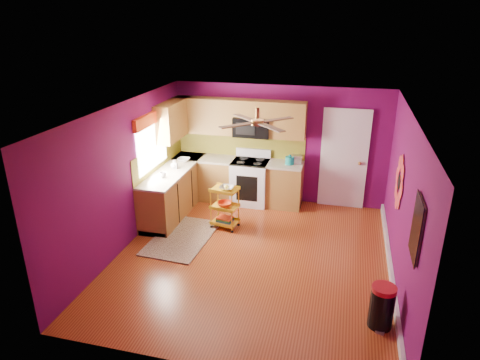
# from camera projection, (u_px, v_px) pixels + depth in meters

# --- Properties ---
(ground) EXTENTS (5.00, 5.00, 0.00)m
(ground) POSITION_uv_depth(u_px,v_px,m) (253.00, 257.00, 7.24)
(ground) COLOR maroon
(ground) RESTS_ON ground
(room_envelope) EXTENTS (4.54, 5.04, 2.52)m
(room_envelope) POSITION_uv_depth(u_px,v_px,m) (256.00, 166.00, 6.64)
(room_envelope) COLOR #600B4B
(room_envelope) RESTS_ON ground
(lower_cabinets) EXTENTS (2.81, 2.31, 0.94)m
(lower_cabinets) POSITION_uv_depth(u_px,v_px,m) (210.00, 186.00, 9.03)
(lower_cabinets) COLOR brown
(lower_cabinets) RESTS_ON ground
(electric_range) EXTENTS (0.76, 0.66, 1.13)m
(electric_range) POSITION_uv_depth(u_px,v_px,m) (250.00, 181.00, 9.15)
(electric_range) COLOR white
(electric_range) RESTS_ON ground
(upper_cabinetry) EXTENTS (2.80, 2.30, 1.26)m
(upper_cabinetry) POSITION_uv_depth(u_px,v_px,m) (218.00, 119.00, 8.83)
(upper_cabinetry) COLOR brown
(upper_cabinetry) RESTS_ON ground
(left_window) EXTENTS (0.08, 1.35, 1.08)m
(left_window) POSITION_uv_depth(u_px,v_px,m) (152.00, 133.00, 8.06)
(left_window) COLOR white
(left_window) RESTS_ON ground
(panel_door) EXTENTS (0.95, 0.11, 2.15)m
(panel_door) POSITION_uv_depth(u_px,v_px,m) (344.00, 160.00, 8.78)
(panel_door) COLOR white
(panel_door) RESTS_ON ground
(right_wall_art) EXTENTS (0.04, 2.74, 1.04)m
(right_wall_art) POSITION_uv_depth(u_px,v_px,m) (406.00, 200.00, 5.90)
(right_wall_art) COLOR black
(right_wall_art) RESTS_ON ground
(ceiling_fan) EXTENTS (1.01, 1.01, 0.26)m
(ceiling_fan) POSITION_uv_depth(u_px,v_px,m) (257.00, 122.00, 6.58)
(ceiling_fan) COLOR #BF8C3F
(ceiling_fan) RESTS_ON ground
(shag_rug) EXTENTS (1.07, 1.65, 0.02)m
(shag_rug) POSITION_uv_depth(u_px,v_px,m) (182.00, 238.00, 7.83)
(shag_rug) COLOR #331C11
(shag_rug) RESTS_ON ground
(rolling_cart) EXTENTS (0.54, 0.44, 0.89)m
(rolling_cart) POSITION_uv_depth(u_px,v_px,m) (225.00, 206.00, 8.07)
(rolling_cart) COLOR gold
(rolling_cart) RESTS_ON ground
(trash_can) EXTENTS (0.40, 0.40, 0.61)m
(trash_can) POSITION_uv_depth(u_px,v_px,m) (382.00, 307.00, 5.55)
(trash_can) COLOR black
(trash_can) RESTS_ON ground
(teal_kettle) EXTENTS (0.18, 0.18, 0.21)m
(teal_kettle) POSITION_uv_depth(u_px,v_px,m) (290.00, 160.00, 8.78)
(teal_kettle) COLOR teal
(teal_kettle) RESTS_ON lower_cabinets
(toaster) EXTENTS (0.22, 0.15, 0.18)m
(toaster) POSITION_uv_depth(u_px,v_px,m) (296.00, 159.00, 8.83)
(toaster) COLOR beige
(toaster) RESTS_ON lower_cabinets
(soap_bottle_a) EXTENTS (0.08, 0.08, 0.18)m
(soap_bottle_a) POSITION_uv_depth(u_px,v_px,m) (175.00, 164.00, 8.54)
(soap_bottle_a) COLOR #EA3F72
(soap_bottle_a) RESTS_ON lower_cabinets
(soap_bottle_b) EXTENTS (0.14, 0.14, 0.17)m
(soap_bottle_b) POSITION_uv_depth(u_px,v_px,m) (174.00, 164.00, 8.54)
(soap_bottle_b) COLOR white
(soap_bottle_b) RESTS_ON lower_cabinets
(counter_dish) EXTENTS (0.25, 0.25, 0.06)m
(counter_dish) POSITION_uv_depth(u_px,v_px,m) (184.00, 160.00, 8.99)
(counter_dish) COLOR white
(counter_dish) RESTS_ON lower_cabinets
(counter_cup) EXTENTS (0.13, 0.13, 0.10)m
(counter_cup) POSITION_uv_depth(u_px,v_px,m) (163.00, 175.00, 8.09)
(counter_cup) COLOR white
(counter_cup) RESTS_ON lower_cabinets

